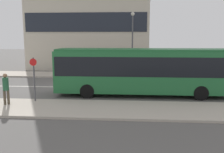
{
  "coord_description": "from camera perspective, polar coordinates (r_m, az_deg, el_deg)",
  "views": [
    {
      "loc": [
        5.68,
        -19.71,
        4.1
      ],
      "look_at": [
        4.37,
        -2.13,
        1.27
      ],
      "focal_mm": 40.0,
      "sensor_mm": 36.0,
      "label": 1
    }
  ],
  "objects": [
    {
      "name": "parked_car_0",
      "position": [
        24.13,
        19.48,
        0.3
      ],
      "size": [
        3.99,
        1.77,
        1.28
      ],
      "color": "maroon",
      "rests_on": "ground_plane"
    },
    {
      "name": "bus_stop_sign",
      "position": [
        16.07,
        -17.4,
        0.14
      ],
      "size": [
        0.44,
        0.12,
        2.7
      ],
      "color": "#4C4C51",
      "rests_on": "sidewalk_near"
    },
    {
      "name": "street_lamp",
      "position": [
        25.31,
        4.7,
        8.97
      ],
      "size": [
        0.36,
        0.36,
        6.34
      ],
      "color": "#4C4C51",
      "rests_on": "sidewalk_far"
    },
    {
      "name": "pedestrian_near_stop",
      "position": [
        15.85,
        -23.11,
        -2.17
      ],
      "size": [
        0.34,
        0.34,
        1.85
      ],
      "rotation": [
        0.0,
        0.0,
        3.58
      ],
      "color": "#4C4233",
      "rests_on": "sidewalk_near"
    },
    {
      "name": "sidewalk_far",
      "position": [
        26.88,
        -7.99,
        0.41
      ],
      "size": [
        44.0,
        3.5,
        0.13
      ],
      "color": "#B2A899",
      "rests_on": "ground_plane"
    },
    {
      "name": "sidewalk_near",
      "position": [
        15.16,
        -18.05,
        -6.76
      ],
      "size": [
        44.0,
        3.5,
        0.13
      ],
      "color": "#B2A899",
      "rests_on": "ground_plane"
    },
    {
      "name": "city_bus",
      "position": [
        17.44,
        7.0,
        1.75
      ],
      "size": [
        12.05,
        2.52,
        3.26
      ],
      "rotation": [
        0.0,
        0.0,
        -0.02
      ],
      "color": "#236B38",
      "rests_on": "ground_plane"
    },
    {
      "name": "ground_plane",
      "position": [
        20.92,
        -11.59,
        -2.36
      ],
      "size": [
        120.0,
        120.0,
        0.0
      ],
      "primitive_type": "plane",
      "color": "#595654"
    },
    {
      "name": "lane_centerline",
      "position": [
        20.92,
        -11.59,
        -2.35
      ],
      "size": [
        41.8,
        0.16,
        0.01
      ],
      "color": "silver",
      "rests_on": "ground_plane"
    }
  ]
}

